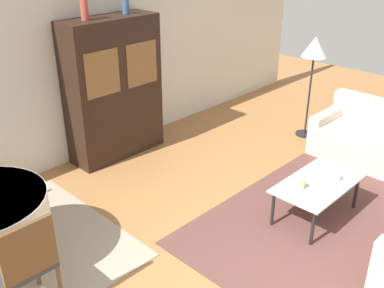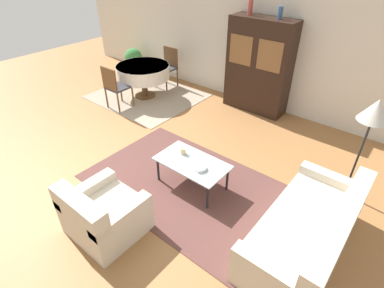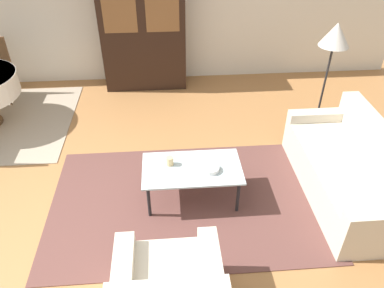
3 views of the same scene
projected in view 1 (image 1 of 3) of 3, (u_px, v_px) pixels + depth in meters
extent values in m
cube|color=beige|center=(54.00, 66.00, 5.61)|extent=(10.00, 0.06, 2.70)
cube|color=brown|center=(315.00, 220.00, 4.94)|extent=(3.00, 1.93, 0.01)
cube|color=beige|center=(329.00, 115.00, 6.43)|extent=(0.86, 0.16, 0.12)
cylinder|color=black|center=(313.00, 228.00, 4.47)|extent=(0.04, 0.04, 0.41)
cylinder|color=black|center=(356.00, 192.00, 5.08)|extent=(0.04, 0.04, 0.41)
cylinder|color=black|center=(273.00, 209.00, 4.78)|extent=(0.04, 0.04, 0.41)
cylinder|color=black|center=(318.00, 177.00, 5.38)|extent=(0.04, 0.04, 0.41)
cube|color=silver|center=(318.00, 183.00, 4.83)|extent=(1.06, 0.60, 0.02)
cube|color=black|center=(114.00, 89.00, 6.04)|extent=(1.32, 0.47, 1.91)
cube|color=brown|center=(103.00, 74.00, 5.54)|extent=(0.50, 0.01, 0.57)
cube|color=brown|center=(142.00, 64.00, 5.95)|extent=(0.50, 0.01, 0.57)
cylinder|color=brown|center=(36.00, 264.00, 3.96)|extent=(0.04, 0.04, 0.45)
cylinder|color=brown|center=(60.00, 287.00, 3.70)|extent=(0.04, 0.04, 0.45)
cube|color=#333338|center=(21.00, 264.00, 3.59)|extent=(0.44, 0.44, 0.04)
cube|color=brown|center=(28.00, 251.00, 3.36)|extent=(0.44, 0.04, 0.46)
cylinder|color=black|center=(305.00, 134.00, 7.00)|extent=(0.28, 0.28, 0.02)
cylinder|color=black|center=(309.00, 96.00, 6.73)|extent=(0.03, 0.03, 1.23)
cone|color=beige|center=(315.00, 47.00, 6.41)|extent=(0.37, 0.37, 0.29)
cylinder|color=tan|center=(301.00, 184.00, 4.70)|extent=(0.08, 0.08, 0.10)
cylinder|color=white|center=(332.00, 176.00, 4.90)|extent=(0.18, 0.18, 0.05)
cylinder|color=#9E4238|center=(84.00, 7.00, 5.35)|extent=(0.09, 0.09, 0.31)
cylinder|color=#33517A|center=(126.00, 5.00, 5.77)|extent=(0.09, 0.09, 0.22)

